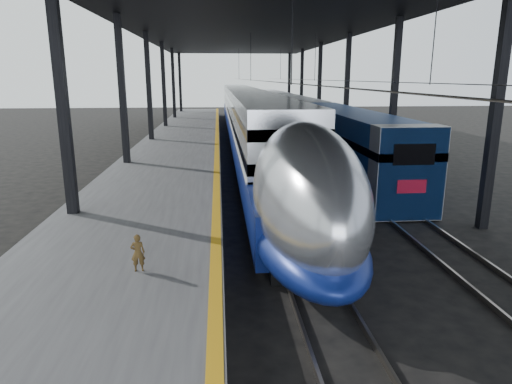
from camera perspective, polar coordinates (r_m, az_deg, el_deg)
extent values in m
plane|color=black|center=(12.54, -1.67, -12.94)|extent=(160.00, 160.00, 0.00)
cube|color=#4C4C4F|center=(31.72, -9.97, 4.49)|extent=(6.00, 80.00, 1.00)
cube|color=gold|center=(31.50, -4.91, 5.52)|extent=(0.30, 80.00, 0.01)
cube|color=slate|center=(31.70, -1.29, 3.93)|extent=(0.08, 80.00, 0.16)
cube|color=slate|center=(31.82, 1.31, 3.97)|extent=(0.08, 80.00, 0.16)
cube|color=slate|center=(32.38, 7.60, 4.02)|extent=(0.08, 80.00, 0.16)
cube|color=slate|center=(32.71, 10.07, 4.03)|extent=(0.08, 80.00, 0.16)
cube|color=black|center=(17.02, -22.91, 8.99)|extent=(0.35, 0.35, 9.00)
cube|color=black|center=(19.11, 27.79, 8.93)|extent=(0.35, 0.35, 9.00)
cube|color=black|center=(26.69, -16.31, 11.01)|extent=(0.35, 0.35, 9.00)
cube|color=black|center=(28.07, 16.86, 11.10)|extent=(0.35, 0.35, 9.00)
cube|color=black|center=(36.54, -13.22, 11.90)|extent=(0.35, 0.35, 9.00)
cube|color=black|center=(37.56, 11.26, 12.05)|extent=(0.35, 0.35, 9.00)
cube|color=black|center=(46.46, -11.43, 12.40)|extent=(0.35, 0.35, 9.00)
cube|color=black|center=(47.27, 7.92, 12.56)|extent=(0.35, 0.35, 9.00)
cube|color=black|center=(56.40, -10.27, 12.71)|extent=(0.35, 0.35, 9.00)
cube|color=black|center=(57.07, 5.72, 12.88)|extent=(0.35, 0.35, 9.00)
cube|color=black|center=(66.36, -9.45, 12.93)|extent=(0.35, 0.35, 9.00)
cube|color=black|center=(66.93, 4.16, 13.09)|extent=(0.35, 0.35, 9.00)
cube|color=black|center=(31.44, -0.18, 20.63)|extent=(18.00, 75.00, 0.45)
cylinder|color=slate|center=(31.25, 0.01, 13.78)|extent=(0.03, 74.00, 0.03)
cylinder|color=slate|center=(32.05, 9.22, 13.61)|extent=(0.03, 74.00, 0.03)
cube|color=#B2B4B9|center=(44.65, -1.41, 9.99)|extent=(3.11, 57.00, 4.29)
cube|color=navy|center=(43.28, -1.28, 8.08)|extent=(3.19, 62.00, 1.66)
cube|color=silver|center=(44.69, -1.40, 9.37)|extent=(3.21, 57.00, 0.11)
cube|color=black|center=(44.58, -1.42, 11.57)|extent=(3.15, 57.00, 0.45)
cube|color=black|center=(44.65, -1.41, 9.99)|extent=(3.15, 57.00, 0.45)
ellipsoid|color=#B2B4B9|center=(13.64, 6.27, -0.39)|extent=(3.11, 8.40, 4.29)
ellipsoid|color=navy|center=(14.00, 6.14, -5.28)|extent=(3.19, 8.40, 1.82)
ellipsoid|color=black|center=(10.97, 8.93, 0.54)|extent=(1.61, 2.20, 0.96)
cube|color=black|center=(14.31, 6.04, -8.57)|extent=(2.36, 2.60, 0.40)
cube|color=black|center=(35.48, -0.49, 5.23)|extent=(2.36, 2.60, 0.40)
cube|color=navy|center=(27.29, 11.50, 5.99)|extent=(2.75, 18.00, 3.73)
cube|color=#96989E|center=(19.48, 18.26, 2.36)|extent=(2.80, 1.20, 3.78)
cube|color=black|center=(18.77, 19.18, 4.46)|extent=(1.67, 0.06, 0.83)
cube|color=maroon|center=(19.01, 18.87, 0.67)|extent=(1.18, 0.06, 0.54)
cube|color=#96989E|center=(45.74, 4.91, 9.41)|extent=(2.75, 18.00, 3.73)
cube|color=#96989E|center=(64.51, 2.09, 10.82)|extent=(2.75, 18.00, 3.73)
cube|color=black|center=(22.04, 15.53, -0.90)|extent=(2.16, 2.40, 0.36)
cube|color=black|center=(42.99, 5.52, 6.70)|extent=(2.16, 2.40, 0.36)
imported|color=#4C3719|center=(11.77, -14.56, -7.36)|extent=(0.37, 0.26, 0.96)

